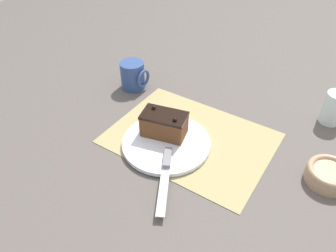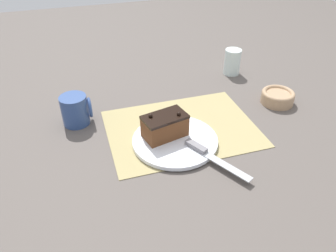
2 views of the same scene
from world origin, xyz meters
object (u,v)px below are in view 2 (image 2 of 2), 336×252
at_px(cake_plate, 175,141).
at_px(coffee_mug, 76,110).
at_px(drinking_glass, 232,62).
at_px(small_bowl, 278,97).
at_px(chocolate_cake, 165,126).
at_px(serving_knife, 206,153).

height_order(cake_plate, coffee_mug, coffee_mug).
bearing_deg(drinking_glass, small_bowl, -78.83).
xyz_separation_m(chocolate_cake, serving_knife, (0.08, -0.12, -0.03)).
bearing_deg(coffee_mug, serving_knife, -41.31).
distance_m(cake_plate, small_bowl, 0.43).
relative_size(chocolate_cake, serving_knife, 0.70).
xyz_separation_m(drinking_glass, small_bowl, (0.05, -0.26, -0.03)).
bearing_deg(small_bowl, cake_plate, -164.79).
height_order(serving_knife, drinking_glass, drinking_glass).
bearing_deg(coffee_mug, chocolate_cake, -34.83).
bearing_deg(serving_knife, coffee_mug, -69.52).
height_order(chocolate_cake, serving_knife, chocolate_cake).
distance_m(cake_plate, coffee_mug, 0.33).
bearing_deg(coffee_mug, small_bowl, -6.77).
bearing_deg(serving_knife, small_bowl, -178.43).
height_order(cake_plate, small_bowl, small_bowl).
xyz_separation_m(serving_knife, coffee_mug, (-0.32, 0.29, 0.03)).
xyz_separation_m(chocolate_cake, coffee_mug, (-0.24, 0.17, -0.00)).
bearing_deg(drinking_glass, coffee_mug, -164.32).
relative_size(cake_plate, coffee_mug, 2.60).
bearing_deg(drinking_glass, chocolate_cake, -138.37).
relative_size(serving_knife, small_bowl, 1.78).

